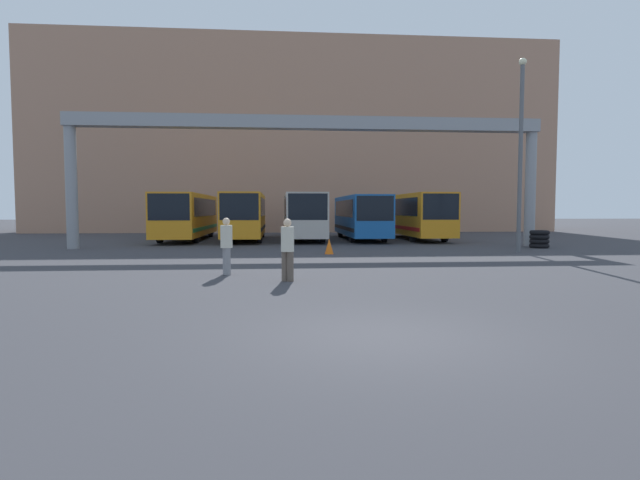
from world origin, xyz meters
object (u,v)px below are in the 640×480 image
pedestrian_near_center (227,245)px  tire_stack (539,239)px  bus_slot_0 (188,214)px  bus_slot_3 (361,215)px  bus_slot_2 (303,214)px  lamp_post (521,149)px  traffic_cone (329,246)px  bus_slot_1 (245,214)px  pedestrian_near_right (287,248)px  bus_slot_4 (416,213)px

pedestrian_near_center → tire_stack: bearing=98.1°
bus_slot_0 → bus_slot_3: bus_slot_0 is taller
bus_slot_2 → tire_stack: (12.46, -8.27, -1.33)m
bus_slot_2 → lamp_post: bearing=-47.8°
bus_slot_0 → traffic_cone: size_ratio=16.28×
bus_slot_1 → lamp_post: (13.92, -11.16, 3.22)m
bus_slot_0 → lamp_post: lamp_post is taller
bus_slot_0 → pedestrian_near_center: (4.59, -18.97, -0.82)m
pedestrian_near_right → bus_slot_3: bearing=-77.0°
bus_slot_0 → tire_stack: bus_slot_0 is taller
pedestrian_near_right → lamp_post: size_ratio=0.20×
bus_slot_4 → traffic_cone: 13.50m
bus_slot_2 → bus_slot_3: size_ratio=0.98×
pedestrian_near_center → traffic_cone: (4.03, 7.14, -0.60)m
bus_slot_3 → pedestrian_near_right: bearing=-105.3°
lamp_post → bus_slot_4: bearing=100.0°
pedestrian_near_right → lamp_post: bearing=-113.8°
bus_slot_2 → bus_slot_1: bearing=177.0°
bus_slot_0 → bus_slot_2: bearing=-5.5°
pedestrian_near_right → pedestrian_near_center: bearing=-11.7°
bus_slot_0 → pedestrian_near_right: bus_slot_0 is taller
bus_slot_1 → pedestrian_near_center: bus_slot_1 is taller
bus_slot_1 → traffic_cone: size_ratio=14.75×
bus_slot_4 → lamp_post: (1.96, -11.13, 3.21)m
bus_slot_2 → bus_slot_0: bearing=174.5°
bus_slot_0 → bus_slot_4: size_ratio=1.11×
bus_slot_4 → pedestrian_near_right: (-9.45, -19.99, -0.84)m
bus_slot_3 → bus_slot_4: bus_slot_4 is taller
bus_slot_2 → lamp_post: size_ratio=1.11×
traffic_cone → pedestrian_near_center: bearing=-119.5°
bus_slot_3 → traffic_cone: size_ratio=14.45×
traffic_cone → bus_slot_2: bearing=93.3°
bus_slot_3 → bus_slot_0: bearing=176.8°
traffic_cone → lamp_post: bearing=0.7°
tire_stack → pedestrian_near_center: bearing=-147.9°
bus_slot_3 → pedestrian_near_center: 19.75m
bus_slot_0 → pedestrian_near_right: bearing=-72.5°
pedestrian_near_right → bus_slot_4: bearing=-87.0°
bus_slot_3 → pedestrian_near_right: bus_slot_3 is taller
pedestrian_near_center → pedestrian_near_right: bearing=26.1°
bus_slot_0 → bus_slot_1: (3.99, -0.56, 0.02)m
traffic_cone → tire_stack: bearing=13.3°
pedestrian_near_right → lamp_post: (11.41, 8.86, 4.05)m
bus_slot_0 → bus_slot_1: bus_slot_1 is taller
bus_slot_1 → bus_slot_3: bus_slot_1 is taller
bus_slot_3 → tire_stack: size_ratio=10.14×
bus_slot_1 → bus_slot_3: (7.98, -0.11, -0.07)m
pedestrian_near_center → pedestrian_near_right: same height
bus_slot_0 → pedestrian_near_right: 21.60m
bus_slot_1 → bus_slot_3: size_ratio=1.02×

